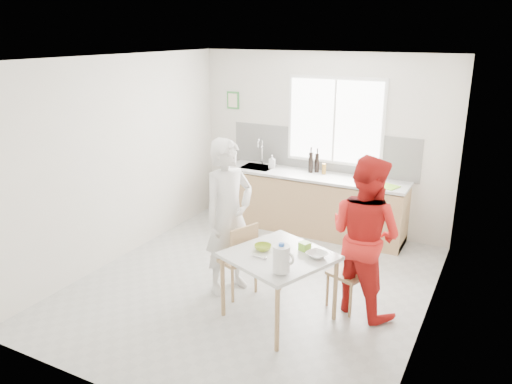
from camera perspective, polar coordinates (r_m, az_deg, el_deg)
ground at (r=6.24m, az=-0.33°, el=-10.54°), size 4.50×4.50×0.00m
room_shell at (r=5.65m, az=-0.36°, el=4.29°), size 4.50×4.50×4.50m
window at (r=7.57m, az=9.01°, el=8.00°), size 1.50×0.06×1.30m
backsplash at (r=7.74m, az=7.46°, el=4.70°), size 3.00×0.02×0.65m
picture_frame at (r=8.26m, az=-2.65°, el=10.43°), size 0.22×0.03×0.28m
kitchen_counter at (r=7.71m, az=6.44°, el=-1.57°), size 2.84×0.64×1.37m
dining_table at (r=5.30m, az=2.65°, el=-7.91°), size 1.25×1.25×0.75m
chair_left at (r=5.84m, az=-2.05°, el=-7.31°), size 0.53×0.53×0.89m
chair_far at (r=5.74m, az=11.03°, el=-8.51°), size 0.49×0.49×0.83m
person_white at (r=5.79m, az=-3.15°, el=-2.86°), size 0.66×0.79×1.85m
person_red at (r=5.49m, az=12.35°, el=-4.88°), size 1.05×0.94×1.77m
bowl_green at (r=5.36m, az=0.79°, el=-6.35°), size 0.24×0.24×0.06m
bowl_white at (r=5.23m, az=6.95°, el=-7.14°), size 0.27×0.27×0.05m
milk_jug at (r=4.81m, az=2.96°, el=-7.60°), size 0.23×0.17×0.29m
green_box at (r=5.37m, az=5.59°, el=-6.20°), size 0.13×0.13×0.09m
spoon at (r=5.18m, az=0.27°, el=-7.46°), size 0.16×0.02×0.01m
cutting_board at (r=7.16m, az=14.55°, el=0.69°), size 0.41×0.35×0.01m
wine_bottle_a at (r=7.62m, az=6.27°, el=3.40°), size 0.07×0.07×0.32m
wine_bottle_b at (r=7.64m, az=6.98°, el=3.35°), size 0.07×0.07×0.30m
jar_amber at (r=7.57m, az=7.78°, el=2.63°), size 0.06×0.06×0.16m
soap_bottle at (r=7.84m, az=1.84°, el=3.51°), size 0.12×0.12×0.21m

